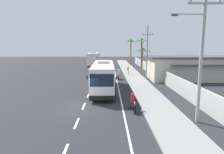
# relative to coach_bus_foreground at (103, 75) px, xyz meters

# --- Properties ---
(ground_plane) EXTENTS (160.00, 160.00, 0.00)m
(ground_plane) POSITION_rel_coach_bus_foreground_xyz_m (-1.63, -6.79, -1.89)
(ground_plane) COLOR #28282D
(sidewalk_kerb) EXTENTS (3.20, 90.00, 0.14)m
(sidewalk_kerb) POSITION_rel_coach_bus_foreground_xyz_m (5.17, 3.21, -1.82)
(sidewalk_kerb) COLOR gray
(sidewalk_kerb) RESTS_ON ground
(lane_markings) EXTENTS (3.75, 71.00, 0.01)m
(lane_markings) POSITION_rel_coach_bus_foreground_xyz_m (0.63, 7.98, -1.89)
(lane_markings) COLOR white
(lane_markings) RESTS_ON ground
(boundary_wall) EXTENTS (0.24, 60.00, 1.88)m
(boundary_wall) POSITION_rel_coach_bus_foreground_xyz_m (8.97, 7.21, -0.95)
(boundary_wall) COLOR #B2B2AD
(boundary_wall) RESTS_ON ground
(coach_bus_foreground) EXTENTS (2.97, 11.73, 3.63)m
(coach_bus_foreground) POSITION_rel_coach_bus_foreground_xyz_m (0.00, 0.00, 0.00)
(coach_bus_foreground) COLOR silver
(coach_bus_foreground) RESTS_ON ground
(coach_bus_far_lane) EXTENTS (2.96, 11.05, 3.77)m
(coach_bus_far_lane) POSITION_rel_coach_bus_foreground_xyz_m (-3.64, 30.91, 0.07)
(coach_bus_far_lane) COLOR white
(coach_bus_far_lane) RESTS_ON ground
(motorcycle_beside_bus) EXTENTS (0.56, 1.96, 1.64)m
(motorcycle_beside_bus) POSITION_rel_coach_bus_foreground_xyz_m (2.32, 8.12, -1.23)
(motorcycle_beside_bus) COLOR black
(motorcycle_beside_bus) RESTS_ON ground
(motorcycle_trailing) EXTENTS (0.56, 1.96, 1.57)m
(motorcycle_trailing) POSITION_rel_coach_bus_foreground_xyz_m (2.78, -7.93, -1.25)
(motorcycle_trailing) COLOR black
(motorcycle_trailing) RESTS_ON ground
(pedestrian_near_kerb) EXTENTS (0.36, 0.36, 1.58)m
(pedestrian_near_kerb) POSITION_rel_coach_bus_foreground_xyz_m (4.36, 13.05, -0.93)
(pedestrian_near_kerb) COLOR beige
(pedestrian_near_kerb) RESTS_ON sidewalk_kerb
(utility_pole_nearest) EXTENTS (3.51, 0.24, 10.45)m
(utility_pole_nearest) POSITION_rel_coach_bus_foreground_xyz_m (7.16, -10.51, 3.63)
(utility_pole_nearest) COLOR #9E9E99
(utility_pole_nearest) RESTS_ON ground
(utility_pole_mid) EXTENTS (1.96, 0.24, 8.77)m
(utility_pole_mid) POSITION_rel_coach_bus_foreground_xyz_m (6.99, 8.30, 2.66)
(utility_pole_mid) COLOR #9E9E99
(utility_pole_mid) RESTS_ON ground
(palm_nearest) EXTENTS (2.93, 3.04, 7.39)m
(palm_nearest) POSITION_rel_coach_bus_foreground_xyz_m (6.99, 32.92, 3.28)
(palm_nearest) COLOR brown
(palm_nearest) RESTS_ON ground
(palm_second) EXTENTS (2.67, 2.77, 6.89)m
(palm_second) POSITION_rel_coach_bus_foreground_xyz_m (6.84, 12.98, 2.88)
(palm_second) COLOR brown
(palm_second) RESTS_ON ground
(palm_third) EXTENTS (3.95, 3.67, 5.03)m
(palm_third) POSITION_rel_coach_bus_foreground_xyz_m (8.81, 23.46, 1.89)
(palm_third) COLOR brown
(palm_third) RESTS_ON ground
(roadside_building) EXTENTS (16.47, 7.41, 3.86)m
(roadside_building) POSITION_rel_coach_bus_foreground_xyz_m (15.25, 7.82, 0.05)
(roadside_building) COLOR beige
(roadside_building) RESTS_ON ground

